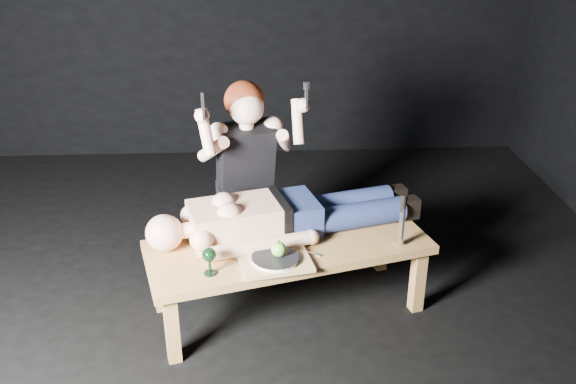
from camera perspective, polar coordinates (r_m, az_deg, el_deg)
The scene contains 12 objects.
ground at distance 3.85m, azimuth -3.05°, elevation -10.16°, with size 5.00×5.00×0.00m, color black.
table at distance 3.68m, azimuth 0.04°, elevation -7.74°, with size 1.59×0.60×0.45m, color #AD7E3D.
lying_man at distance 3.63m, azimuth 0.04°, elevation -1.66°, with size 1.61×0.49×0.27m, color tan, non-canonical shape.
kneeling_woman at distance 3.90m, azimuth -4.14°, elevation 1.56°, with size 0.70×0.79×1.32m, color black, non-canonical shape.
serving_tray at distance 3.37m, azimuth -1.17°, elevation -6.38°, with size 0.38×0.27×0.02m, color tan.
plate at distance 3.36m, azimuth -1.17°, elevation -6.08°, with size 0.25×0.25×0.02m, color white.
apple at distance 3.34m, azimuth -0.84°, elevation -5.25°, with size 0.08×0.08×0.08m, color #57B02C.
goblet at distance 3.28m, azimuth -7.17°, elevation -6.28°, with size 0.07×0.07×0.15m, color black, non-canonical shape.
fork_flat at distance 3.35m, azimuth -4.34°, elevation -6.89°, with size 0.01×0.17×0.01m, color #B2B2B7.
knife_flat at distance 3.44m, azimuth 1.27°, elevation -5.86°, with size 0.01×0.17×0.01m, color #B2B2B7.
spoon_flat at distance 3.47m, azimuth 1.79°, elevation -5.49°, with size 0.01×0.17×0.01m, color #B2B2B7.
carving_knife at distance 3.53m, azimuth 10.35°, elevation -2.57°, with size 0.04×0.04×0.31m, color #B2B2B7, non-canonical shape.
Camera 1 is at (0.04, -3.13, 2.24)m, focal length 39.03 mm.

